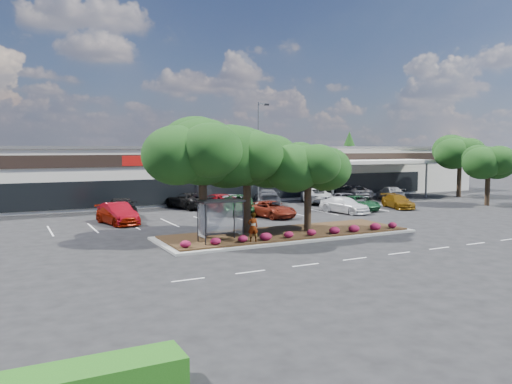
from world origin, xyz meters
name	(u,v)px	position (x,y,z in m)	size (l,w,h in m)	color
ground	(346,243)	(0.00, 0.00, 0.00)	(160.00, 160.00, 0.00)	black
retail_store	(179,171)	(0.06, 33.91, 3.15)	(80.40, 25.20, 6.25)	silver
landscape_island	(287,234)	(-2.00, 4.00, 0.12)	(18.00, 6.00, 0.26)	gray
lane_markings	(267,221)	(-0.14, 10.42, 0.01)	(33.12, 20.06, 0.01)	silver
shrub_row	(303,233)	(-2.00, 1.90, 0.51)	(17.00, 0.80, 0.50)	maroon
bus_shelter	(219,209)	(-7.50, 2.95, 2.31)	(2.75, 1.55, 2.59)	black
island_tree_west	(203,177)	(-8.00, 4.50, 4.21)	(7.20, 7.20, 7.89)	#133D13
island_tree_mid	(247,179)	(-4.50, 5.20, 3.92)	(6.60, 6.60, 7.32)	#133D13
island_tree_east	(308,185)	(-0.50, 3.70, 3.51)	(5.80, 5.80, 6.50)	#133D13
tree_east_near	(488,175)	(26.00, 10.00, 3.25)	(5.60, 5.60, 6.51)	#133D13
tree_east_far	(460,166)	(31.00, 18.00, 3.81)	(6.40, 6.40, 7.62)	#133D13
conifer_north_east	(349,157)	(34.00, 44.00, 4.50)	(3.96, 3.96, 9.00)	#133D13
person_waiting	(253,227)	(-5.72, 1.85, 1.17)	(0.66, 0.44, 1.82)	#594C47
light_pole	(259,160)	(4.16, 20.10, 4.77)	(1.43, 0.50, 10.71)	gray
car_0	(118,213)	(-11.34, 14.89, 0.83)	(1.77, 5.07, 1.67)	maroon
car_1	(118,215)	(-11.41, 14.60, 0.73)	(2.04, 5.02, 1.46)	maroon
car_3	(271,209)	(1.35, 12.46, 0.71)	(2.37, 5.14, 1.43)	maroon
car_4	(239,204)	(-0.11, 15.96, 0.86)	(2.86, 6.21, 1.72)	#1E4E26
car_5	(345,205)	(8.91, 11.92, 0.74)	(2.07, 5.08, 1.48)	white
car_6	(346,201)	(11.01, 14.41, 0.78)	(2.59, 5.61, 1.56)	slate
car_7	(358,203)	(11.42, 13.07, 0.69)	(2.28, 4.95, 1.38)	#194E28
car_8	(398,202)	(15.94, 12.47, 0.68)	(1.90, 4.67, 1.35)	brown
car_10	(121,207)	(-10.26, 18.78, 0.85)	(2.37, 5.83, 1.69)	black
car_11	(188,200)	(-2.91, 21.97, 0.81)	(2.68, 5.82, 1.62)	black
car_12	(217,202)	(-0.81, 19.51, 0.80)	(2.65, 5.74, 1.60)	maroon
car_13	(231,201)	(0.95, 20.10, 0.72)	(2.01, 4.96, 1.44)	silver
car_14	(267,197)	(5.67, 21.25, 0.84)	(2.36, 5.80, 1.68)	#4E5056
car_15	(316,196)	(11.13, 20.01, 0.85)	(2.82, 6.12, 1.70)	silver
car_16	(352,192)	(17.68, 22.10, 0.82)	(2.73, 5.91, 1.64)	#5C5B62
car_17	(390,193)	(20.91, 19.09, 0.77)	(2.17, 5.33, 1.55)	#B2B2B2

